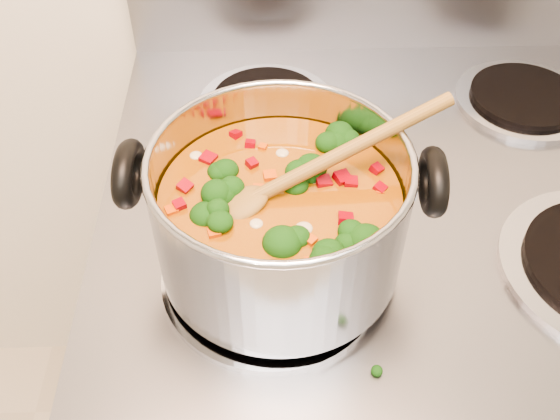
# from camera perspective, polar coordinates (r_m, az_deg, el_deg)

# --- Properties ---
(electric_range) EXTENTS (0.79, 0.71, 1.08)m
(electric_range) POSITION_cam_1_polar(r_m,az_deg,el_deg) (1.17, 8.75, -13.40)
(electric_range) COLOR gray
(electric_range) RESTS_ON ground
(stockpot) EXTENTS (0.32, 0.26, 0.16)m
(stockpot) POSITION_cam_1_polar(r_m,az_deg,el_deg) (0.64, -0.02, -0.33)
(stockpot) COLOR #A5A6AD
(stockpot) RESTS_ON electric_range
(wooden_spoon) EXTENTS (0.26, 0.12, 0.09)m
(wooden_spoon) POSITION_cam_1_polar(r_m,az_deg,el_deg) (0.61, 1.19, 2.92)
(wooden_spoon) COLOR brown
(wooden_spoon) RESTS_ON stockpot
(cooktop_crumbs) EXTENTS (0.05, 0.10, 0.01)m
(cooktop_crumbs) POSITION_cam_1_polar(r_m,az_deg,el_deg) (0.71, 16.09, -6.01)
(cooktop_crumbs) COLOR black
(cooktop_crumbs) RESTS_ON electric_range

